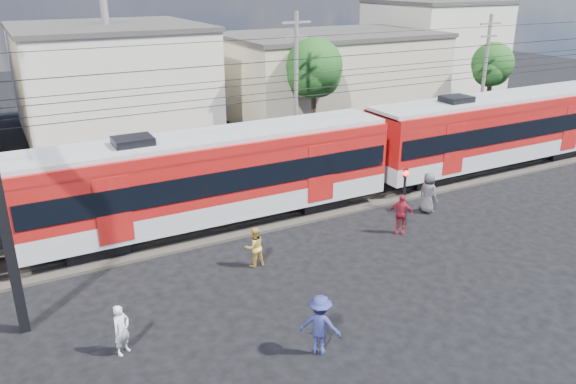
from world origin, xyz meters
The scene contains 20 objects.
ground centered at (0.00, 0.00, 0.00)m, with size 120.00×120.00×0.00m, color black.
track_bed centered at (0.00, 8.00, 0.06)m, with size 70.00×3.40×0.12m, color #2D2823.
rail_near centered at (0.00, 7.25, 0.18)m, with size 70.00×0.12×0.12m, color #59544C.
rail_far centered at (0.00, 8.75, 0.18)m, with size 70.00×0.12×0.12m, color #59544C.
commuter_train centered at (-1.73, 8.00, 2.40)m, with size 50.30×3.08×4.17m.
catenary centered at (-8.65, 8.00, 5.14)m, with size 70.00×9.30×7.52m.
building_midwest centered at (-2.00, 27.00, 3.66)m, with size 12.24×12.24×7.30m.
building_mideast centered at (14.00, 24.00, 3.16)m, with size 16.32×10.20×6.30m.
building_east centered at (28.00, 28.00, 4.16)m, with size 10.20×10.20×8.30m.
utility_pole_mid centered at (6.00, 15.00, 4.53)m, with size 1.80×0.24×8.50m.
utility_pole_east centered at (20.00, 14.00, 4.28)m, with size 1.80×0.24×8.00m.
tree_near centered at (9.19, 18.09, 4.66)m, with size 3.82×3.64×6.72m.
tree_far centered at (24.19, 17.09, 3.99)m, with size 3.36×3.12×5.76m.
pedestrian_a centered at (-7.55, 0.93, 0.78)m, with size 0.57×0.37×1.56m, color silver.
pedestrian_b centered at (-1.93, 3.92, 0.79)m, with size 0.77×0.60×1.58m, color gold.
pedestrian_c centered at (-2.51, -1.76, 0.93)m, with size 1.21×0.69×1.87m, color navy.
pedestrian_d centered at (4.77, 3.62, 0.88)m, with size 1.03×0.43×1.76m, color maroon.
pedestrian_e centered at (7.35, 4.84, 0.96)m, with size 0.94×0.61×1.93m, color #4A4A4F.
car_silver centered at (20.53, 12.48, 0.65)m, with size 1.53×3.79×1.29m, color #B6B9BE.
crossing_signal centered at (6.59, 5.62, 1.38)m, with size 0.29×0.29×1.98m.
Camera 1 is at (-9.78, -13.34, 10.28)m, focal length 35.00 mm.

